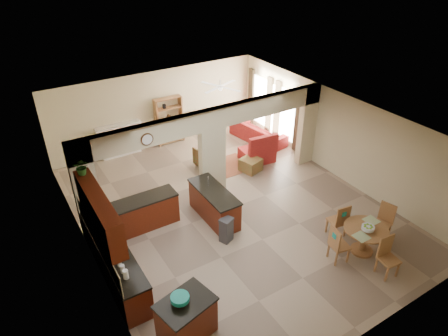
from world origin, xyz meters
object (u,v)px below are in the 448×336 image
kitchen_island (186,318)px  dining_table (365,236)px  armchair (208,157)px  sofa (258,132)px

kitchen_island → dining_table: (4.90, -0.18, 0.02)m
kitchen_island → armchair: 6.69m
sofa → kitchen_island: bearing=125.9°
dining_table → sofa: size_ratio=0.46×
kitchen_island → sofa: (6.31, 6.29, -0.13)m
dining_table → armchair: bearing=101.8°
dining_table → sofa: dining_table is taller
kitchen_island → sofa: size_ratio=0.52×
kitchen_island → armchair: (3.69, 5.58, -0.10)m
kitchen_island → sofa: bearing=31.9°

